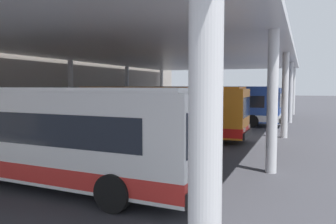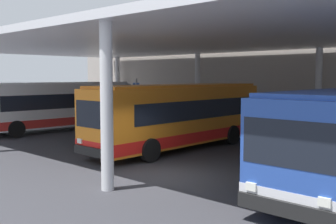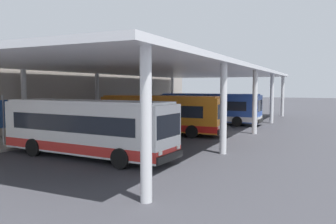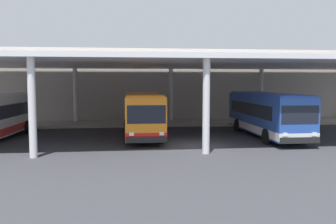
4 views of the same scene
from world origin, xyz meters
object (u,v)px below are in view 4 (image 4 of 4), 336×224
(trash_bin, at_px, (299,115))
(bus_middle_bay, at_px, (266,114))
(bus_second_bay, at_px, (142,114))
(bench_waiting, at_px, (260,116))
(banner_sign, at_px, (25,105))

(trash_bin, bearing_deg, bus_middle_bay, -128.44)
(trash_bin, bearing_deg, bus_second_bay, -155.29)
(trash_bin, bearing_deg, bench_waiting, 179.22)
(bus_second_bay, height_order, bench_waiting, bus_second_bay)
(bench_waiting, bearing_deg, trash_bin, -0.78)
(bus_middle_bay, xyz_separation_m, bench_waiting, (2.84, 8.52, -0.99))
(bench_waiting, height_order, trash_bin, trash_bin)
(bus_middle_bay, distance_m, trash_bin, 10.86)
(bus_second_bay, bearing_deg, bus_middle_bay, -7.97)
(bus_middle_bay, relative_size, trash_bin, 10.75)
(trash_bin, height_order, banner_sign, banner_sign)
(bench_waiting, xyz_separation_m, trash_bin, (3.88, -0.05, 0.01))
(bus_middle_bay, bearing_deg, banner_sign, 158.08)
(banner_sign, bearing_deg, bus_middle_bay, -21.92)
(trash_bin, relative_size, banner_sign, 0.31)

